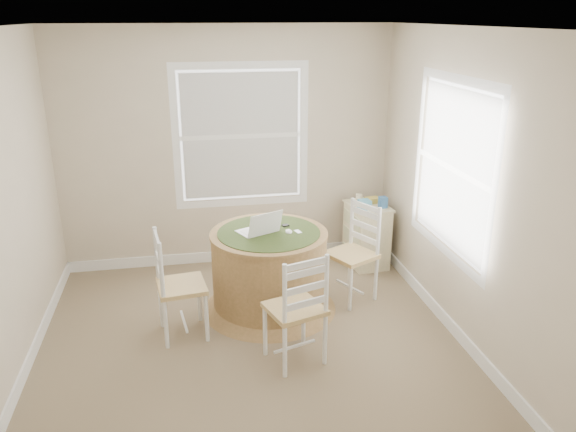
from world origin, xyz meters
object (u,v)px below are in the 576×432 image
object	(u,v)px
chair_left	(181,285)
round_table	(269,267)
laptop	(259,229)
corner_chest	(366,235)
chair_near	(295,308)
chair_right	(351,254)

from	to	relation	value
chair_left	round_table	bearing A→B (deg)	-76.08
laptop	corner_chest	distance (m)	1.60
chair_near	laptop	xyz separation A→B (m)	(-0.16, 0.90, 0.34)
round_table	chair_right	bearing A→B (deg)	-11.93
chair_near	laptop	size ratio (longest dim) A/B	2.18
chair_left	corner_chest	xyz separation A→B (m)	(2.04, 1.12, -0.12)
laptop	chair_left	bearing A→B (deg)	-0.27
chair_near	laptop	bearing A→B (deg)	-97.95
corner_chest	laptop	bearing A→B (deg)	-155.33
chair_near	corner_chest	bearing A→B (deg)	-142.20
round_table	laptop	bearing A→B (deg)	158.12
round_table	chair_right	xyz separation A→B (m)	(0.82, 0.05, 0.05)
chair_left	corner_chest	size ratio (longest dim) A/B	1.34
chair_right	laptop	xyz separation A→B (m)	(-0.91, -0.04, 0.34)
chair_near	corner_chest	distance (m)	2.05
chair_near	chair_right	size ratio (longest dim) A/B	1.00
chair_right	corner_chest	world-z (taller)	chair_right
chair_near	chair_right	xyz separation A→B (m)	(0.75, 0.94, 0.00)
laptop	round_table	bearing A→B (deg)	148.69
round_table	chair_near	world-z (taller)	chair_near
round_table	laptop	xyz separation A→B (m)	(-0.09, 0.01, 0.39)
round_table	corner_chest	world-z (taller)	round_table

